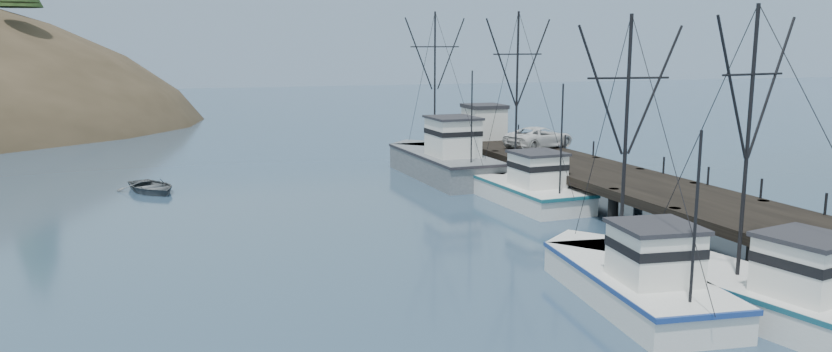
# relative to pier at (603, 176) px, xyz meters

# --- Properties ---
(ground) EXTENTS (400.00, 400.00, 0.00)m
(ground) POSITION_rel_pier_xyz_m (-14.00, -16.00, -1.69)
(ground) COLOR navy
(ground) RESTS_ON ground
(pier) EXTENTS (6.00, 44.00, 2.00)m
(pier) POSITION_rel_pier_xyz_m (0.00, 0.00, 0.00)
(pier) COLOR black
(pier) RESTS_ON ground
(distant_ridge) EXTENTS (360.00, 40.00, 26.00)m
(distant_ridge) POSITION_rel_pier_xyz_m (-4.00, 154.00, -1.69)
(distant_ridge) COLOR #9EB2C6
(distant_ridge) RESTS_ON ground
(distant_ridge_far) EXTENTS (180.00, 25.00, 18.00)m
(distant_ridge_far) POSITION_rel_pier_xyz_m (-54.00, 169.00, -1.69)
(distant_ridge_far) COLOR silver
(distant_ridge_far) RESTS_ON ground
(trawler_near) EXTENTS (5.41, 11.20, 11.29)m
(trawler_near) POSITION_rel_pier_xyz_m (-5.28, -18.31, -0.87)
(trawler_near) COLOR white
(trawler_near) RESTS_ON ground
(trawler_mid) EXTENTS (4.82, 11.16, 11.02)m
(trawler_mid) POSITION_rel_pier_xyz_m (-8.63, -15.34, -0.87)
(trawler_mid) COLOR white
(trawler_mid) RESTS_ON ground
(trawler_far) EXTENTS (4.23, 11.69, 11.90)m
(trawler_far) POSITION_rel_pier_xyz_m (-4.28, 2.17, -0.87)
(trawler_far) COLOR white
(trawler_far) RESTS_ON ground
(work_vessel) EXTENTS (4.64, 14.45, 12.26)m
(work_vessel) POSITION_rel_pier_xyz_m (-6.04, 11.73, -0.46)
(work_vessel) COLOR slate
(work_vessel) RESTS_ON ground
(pier_shed) EXTENTS (3.00, 3.20, 2.80)m
(pier_shed) POSITION_rel_pier_xyz_m (-0.47, 16.75, 1.73)
(pier_shed) COLOR silver
(pier_shed) RESTS_ON pier
(pickup_truck) EXTENTS (6.20, 4.39, 1.57)m
(pickup_truck) POSITION_rel_pier_xyz_m (1.21, 10.46, 1.09)
(pickup_truck) COLOR silver
(pickup_truck) RESTS_ON pier
(motorboat) EXTENTS (5.11, 5.86, 1.01)m
(motorboat) POSITION_rel_pier_xyz_m (-26.08, 12.66, -1.69)
(motorboat) COLOR #4E5357
(motorboat) RESTS_ON ground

